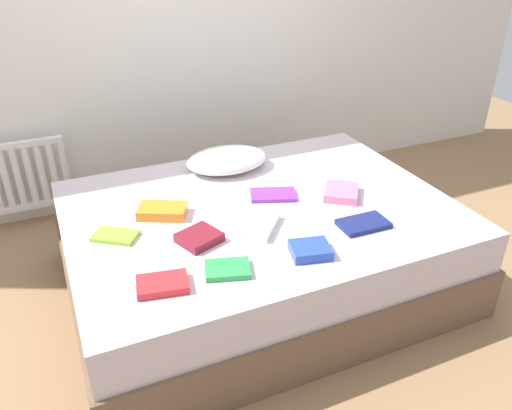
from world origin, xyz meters
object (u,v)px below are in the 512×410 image
(textbook_green, at_px, (228,269))
(textbook_blue, at_px, (310,250))
(textbook_white, at_px, (260,225))
(textbook_orange, at_px, (162,211))
(textbook_purple, at_px, (273,195))
(textbook_maroon, at_px, (199,238))
(textbook_lime, at_px, (115,236))
(textbook_red, at_px, (163,284))
(pillow, at_px, (227,160))
(textbook_pink, at_px, (341,192))
(bed, at_px, (260,246))
(textbook_navy, at_px, (363,224))
(radiator, at_px, (18,177))

(textbook_green, bearing_deg, textbook_blue, 12.78)
(textbook_white, distance_m, textbook_green, 0.38)
(textbook_orange, bearing_deg, textbook_purple, 22.36)
(textbook_maroon, relative_size, textbook_orange, 0.75)
(textbook_blue, relative_size, textbook_purple, 0.71)
(textbook_maroon, relative_size, textbook_lime, 0.88)
(textbook_red, bearing_deg, pillow, 66.64)
(textbook_pink, relative_size, textbook_purple, 0.87)
(textbook_lime, xyz_separation_m, textbook_green, (0.39, -0.46, 0.00))
(textbook_maroon, bearing_deg, textbook_green, -103.59)
(textbook_green, bearing_deg, pillow, 85.90)
(pillow, bearing_deg, textbook_lime, -146.05)
(bed, bearing_deg, textbook_navy, -45.66)
(pillow, bearing_deg, textbook_maroon, -120.08)
(textbook_orange, distance_m, textbook_lime, 0.28)
(pillow, relative_size, textbook_orange, 2.07)
(textbook_lime, relative_size, textbook_green, 1.06)
(textbook_red, bearing_deg, textbook_pink, 30.17)
(pillow, relative_size, textbook_blue, 2.82)
(radiator, relative_size, textbook_lime, 3.10)
(pillow, xyz_separation_m, textbook_maroon, (-0.40, -0.70, -0.04))
(textbook_green, bearing_deg, textbook_maroon, 114.10)
(pillow, relative_size, textbook_pink, 2.31)
(textbook_orange, xyz_separation_m, textbook_navy, (0.87, -0.50, -0.01))
(textbook_white, bearing_deg, textbook_navy, -70.59)
(textbook_pink, distance_m, textbook_navy, 0.32)
(bed, bearing_deg, textbook_orange, 167.60)
(textbook_navy, bearing_deg, textbook_purple, 122.00)
(textbook_lime, distance_m, textbook_green, 0.60)
(textbook_maroon, xyz_separation_m, textbook_white, (0.31, -0.01, -0.00))
(textbook_maroon, bearing_deg, textbook_pink, -12.76)
(bed, distance_m, textbook_red, 0.83)
(radiator, distance_m, textbook_lime, 1.29)
(textbook_white, relative_size, textbook_green, 1.32)
(bed, bearing_deg, textbook_green, -127.50)
(textbook_pink, xyz_separation_m, textbook_green, (-0.81, -0.39, -0.01))
(bed, height_order, textbook_maroon, textbook_maroon)
(bed, xyz_separation_m, textbook_blue, (0.02, -0.50, 0.28))
(radiator, height_order, textbook_blue, radiator)
(textbook_maroon, distance_m, textbook_pink, 0.85)
(textbook_purple, bearing_deg, textbook_red, -124.12)
(radiator, relative_size, textbook_navy, 2.60)
(textbook_orange, bearing_deg, textbook_pink, 15.23)
(textbook_maroon, relative_size, textbook_purple, 0.73)
(textbook_lime, relative_size, textbook_purple, 0.83)
(radiator, bearing_deg, bed, -45.75)
(textbook_pink, bearing_deg, textbook_white, 139.99)
(pillow, height_order, textbook_lime, pillow)
(textbook_lime, bearing_deg, pillow, 69.07)
(bed, height_order, textbook_navy, textbook_navy)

